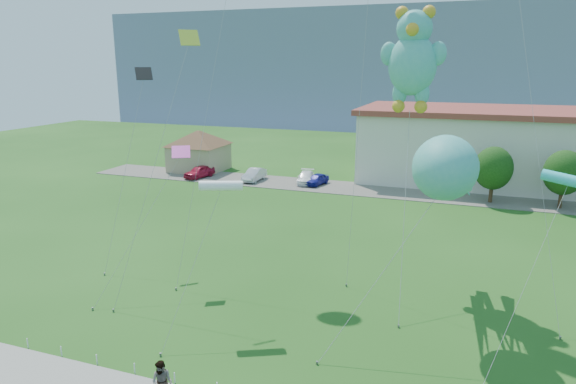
% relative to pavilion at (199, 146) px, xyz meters
% --- Properties ---
extents(ground, '(160.00, 160.00, 0.00)m').
position_rel_pavilion_xyz_m(ground, '(24.00, -38.00, -3.02)').
color(ground, '#1D4B15').
rests_on(ground, ground).
extents(parking_strip, '(70.00, 6.00, 0.06)m').
position_rel_pavilion_xyz_m(parking_strip, '(24.00, -3.00, -2.99)').
color(parking_strip, '#59544C').
rests_on(parking_strip, ground).
extents(hill_ridge, '(160.00, 50.00, 25.00)m').
position_rel_pavilion_xyz_m(hill_ridge, '(24.00, 82.00, 9.48)').
color(hill_ridge, slate).
rests_on(hill_ridge, ground).
extents(pavilion, '(9.20, 9.20, 5.00)m').
position_rel_pavilion_xyz_m(pavilion, '(0.00, 0.00, 0.00)').
color(pavilion, tan).
rests_on(pavilion, ground).
extents(tree_near, '(3.60, 3.60, 5.47)m').
position_rel_pavilion_xyz_m(tree_near, '(34.00, -4.00, 0.36)').
color(tree_near, '#3F2B19').
rests_on(tree_near, ground).
extents(tree_mid, '(3.60, 3.60, 5.47)m').
position_rel_pavilion_xyz_m(tree_mid, '(40.00, -4.00, 0.36)').
color(tree_mid, '#3F2B19').
rests_on(tree_mid, ground).
extents(pedestrian_right, '(0.94, 0.77, 1.80)m').
position_rel_pavilion_xyz_m(pedestrian_right, '(21.35, -40.69, -2.02)').
color(pedestrian_right, gray).
rests_on(pedestrian_right, sidewalk).
extents(parked_car_red, '(2.62, 4.36, 1.39)m').
position_rel_pavilion_xyz_m(parked_car_red, '(2.17, -3.86, -2.27)').
color(parked_car_red, '#B71635').
rests_on(parked_car_red, parking_strip).
extents(parked_car_silver, '(1.48, 4.15, 1.36)m').
position_rel_pavilion_xyz_m(parked_car_silver, '(8.86, -3.15, -2.28)').
color(parked_car_silver, silver).
rests_on(parked_car_silver, parking_strip).
extents(parked_car_white, '(2.67, 4.62, 1.26)m').
position_rel_pavilion_xyz_m(parked_car_white, '(14.80, -2.36, -2.33)').
color(parked_car_white, white).
rests_on(parked_car_white, parking_strip).
extents(parked_car_blue, '(2.21, 3.81, 1.22)m').
position_rel_pavilion_xyz_m(parked_car_blue, '(16.17, -2.74, -2.35)').
color(parked_car_blue, navy).
rests_on(parked_car_blue, parking_strip).
extents(octopus_kite, '(6.19, 12.10, 9.78)m').
position_rel_pavilion_xyz_m(octopus_kite, '(30.81, -29.26, 4.55)').
color(octopus_kite, teal).
rests_on(octopus_kite, ground).
extents(teddy_bear_kite, '(3.85, 9.17, 16.31)m').
position_rel_pavilion_xyz_m(teddy_bear_kite, '(28.19, -23.48, 10.39)').
color(teddy_bear_kite, teal).
rests_on(teddy_bear_kite, ground).
extents(small_kite_pink, '(2.81, 7.04, 8.28)m').
position_rel_pavilion_xyz_m(small_kite_pink, '(15.13, -29.46, 4.02)').
color(small_kite_pink, '#CF2EA3').
rests_on(small_kite_pink, ground).
extents(small_kite_yellow, '(2.60, 6.72, 14.91)m').
position_rel_pavilion_xyz_m(small_kite_yellow, '(16.07, -29.66, 9.58)').
color(small_kite_yellow, '#AEC12D').
rests_on(small_kite_yellow, ground).
extents(small_kite_black, '(1.29, 6.55, 12.81)m').
position_rel_pavilion_xyz_m(small_kite_black, '(10.50, -25.87, 7.87)').
color(small_kite_black, black).
rests_on(small_kite_black, ground).
extents(small_kite_cyan, '(3.77, 8.43, 8.52)m').
position_rel_pavilion_xyz_m(small_kite_cyan, '(36.02, -30.74, 4.99)').
color(small_kite_cyan, '#2EC8D0').
rests_on(small_kite_cyan, ground).
extents(small_kite_white, '(1.15, 6.02, 7.48)m').
position_rel_pavilion_xyz_m(small_kite_white, '(20.12, -32.95, 3.97)').
color(small_kite_white, white).
rests_on(small_kite_white, ground).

